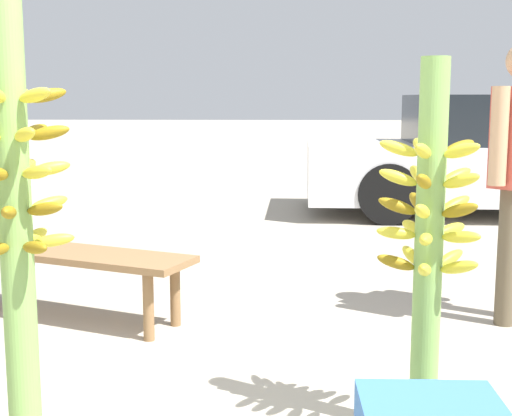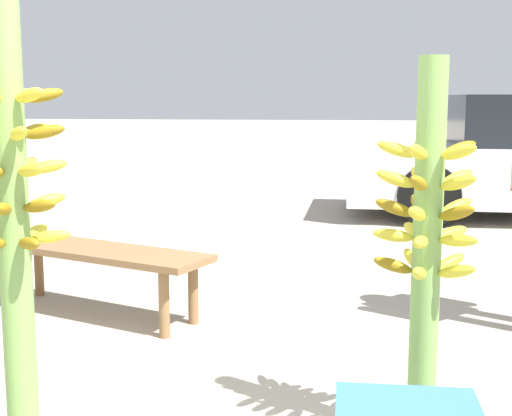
% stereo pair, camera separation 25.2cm
% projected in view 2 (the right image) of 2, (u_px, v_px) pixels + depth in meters
% --- Properties ---
extents(banana_stalk_left, '(0.40, 0.40, 1.71)m').
position_uv_depth(banana_stalk_left, '(13.00, 211.00, 2.56)').
color(banana_stalk_left, '#7AA851').
rests_on(banana_stalk_left, ground_plane).
extents(banana_stalk_center, '(0.39, 0.40, 1.47)m').
position_uv_depth(banana_stalk_center, '(427.00, 241.00, 2.65)').
color(banana_stalk_center, '#7AA851').
rests_on(banana_stalk_center, ground_plane).
extents(market_bench, '(1.56, 0.94, 0.42)m').
position_uv_depth(market_bench, '(94.00, 257.00, 4.32)').
color(market_bench, olive).
rests_on(market_bench, ground_plane).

